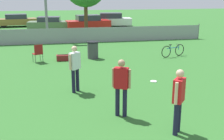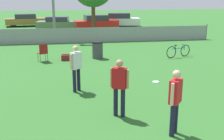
{
  "view_description": "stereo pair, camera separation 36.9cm",
  "coord_description": "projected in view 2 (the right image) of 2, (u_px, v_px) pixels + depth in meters",
  "views": [
    {
      "loc": [
        -1.99,
        -2.58,
        3.52
      ],
      "look_at": [
        -0.17,
        6.26,
        1.05
      ],
      "focal_mm": 45.0,
      "sensor_mm": 36.0,
      "label": 1
    },
    {
      "loc": [
        -1.63,
        -2.65,
        3.52
      ],
      "look_at": [
        -0.17,
        6.26,
        1.05
      ],
      "focal_mm": 45.0,
      "sensor_mm": 36.0,
      "label": 2
    }
  ],
  "objects": [
    {
      "name": "player_receiver_white",
      "position": [
        76.0,
        65.0,
        10.19
      ],
      "size": [
        0.44,
        0.44,
        1.72
      ],
      "rotation": [
        0.0,
        0.0,
        0.77
      ],
      "color": "#191933",
      "rests_on": "ground_plane"
    },
    {
      "name": "fence_backline",
      "position": [
        89.0,
        35.0,
        20.69
      ],
      "size": [
        18.68,
        0.07,
        1.21
      ],
      "color": "gray",
      "rests_on": "ground_plane"
    },
    {
      "name": "frisbee_disc",
      "position": [
        156.0,
        82.0,
        11.51
      ],
      "size": [
        0.27,
        0.27,
        0.03
      ],
      "color": "white",
      "rests_on": "ground_plane"
    },
    {
      "name": "player_defender_red",
      "position": [
        175.0,
        98.0,
        6.99
      ],
      "size": [
        0.43,
        0.45,
        1.72
      ],
      "rotation": [
        0.0,
        0.0,
        0.87
      ],
      "color": "#191933",
      "rests_on": "ground_plane"
    },
    {
      "name": "folding_chair_sideline",
      "position": [
        43.0,
        52.0,
        14.82
      ],
      "size": [
        0.59,
        0.59,
        0.96
      ],
      "rotation": [
        0.0,
        0.0,
        3.53
      ],
      "color": "#333338",
      "rests_on": "ground_plane"
    },
    {
      "name": "player_thrower_red",
      "position": [
        119.0,
        84.0,
        8.08
      ],
      "size": [
        0.51,
        0.38,
        1.72
      ],
      "rotation": [
        0.0,
        0.0,
        -0.48
      ],
      "color": "#191933",
      "rests_on": "ground_plane"
    },
    {
      "name": "parked_car_red",
      "position": [
        96.0,
        22.0,
        28.34
      ],
      "size": [
        4.54,
        2.31,
        1.44
      ],
      "rotation": [
        0.0,
        0.0,
        0.14
      ],
      "color": "black",
      "rests_on": "ground_plane"
    },
    {
      "name": "parked_car_olive",
      "position": [
        58.0,
        23.0,
        28.25
      ],
      "size": [
        4.27,
        2.24,
        1.29
      ],
      "rotation": [
        0.0,
        0.0,
        -0.11
      ],
      "color": "black",
      "rests_on": "ground_plane"
    },
    {
      "name": "trash_bin",
      "position": [
        98.0,
        50.0,
        15.65
      ],
      "size": [
        0.62,
        0.62,
        0.95
      ],
      "color": "#3F3F44",
      "rests_on": "ground_plane"
    },
    {
      "name": "gear_bag_sideline",
      "position": [
        68.0,
        57.0,
        15.28
      ],
      "size": [
        0.68,
        0.38,
        0.33
      ],
      "color": "maroon",
      "rests_on": "ground_plane"
    },
    {
      "name": "bicycle_sideline",
      "position": [
        178.0,
        51.0,
        15.95
      ],
      "size": [
        1.62,
        0.65,
        0.73
      ],
      "rotation": [
        0.0,
        0.0,
        0.33
      ],
      "color": "black",
      "rests_on": "ground_plane"
    },
    {
      "name": "parked_car_white",
      "position": [
        119.0,
        20.0,
        30.75
      ],
      "size": [
        4.69,
        2.35,
        1.48
      ],
      "rotation": [
        0.0,
        0.0,
        -0.12
      ],
      "color": "black",
      "rests_on": "ground_plane"
    },
    {
      "name": "parked_car_tan",
      "position": [
        26.0,
        20.0,
        31.06
      ],
      "size": [
        4.44,
        2.34,
        1.35
      ],
      "rotation": [
        0.0,
        0.0,
        0.14
      ],
      "color": "black",
      "rests_on": "ground_plane"
    }
  ]
}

